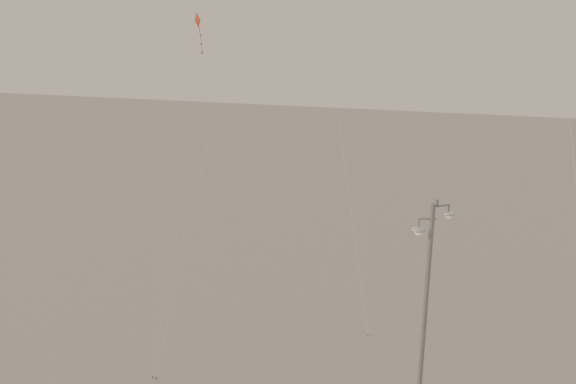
# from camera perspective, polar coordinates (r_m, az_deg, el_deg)

# --- Properties ---
(street_lamp) EXTENTS (1.49, 1.00, 9.23)m
(street_lamp) POSITION_cam_1_polar(r_m,az_deg,el_deg) (29.91, 9.77, -8.48)
(street_lamp) COLOR gray
(street_lamp) RESTS_ON ground
(kite_3) EXTENTS (9.62, 13.10, 15.33)m
(kite_3) POSITION_cam_1_polar(r_m,az_deg,el_deg) (32.56, -12.90, 4.08)
(kite_3) COLOR maroon
(kite_3) RESTS_ON ground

